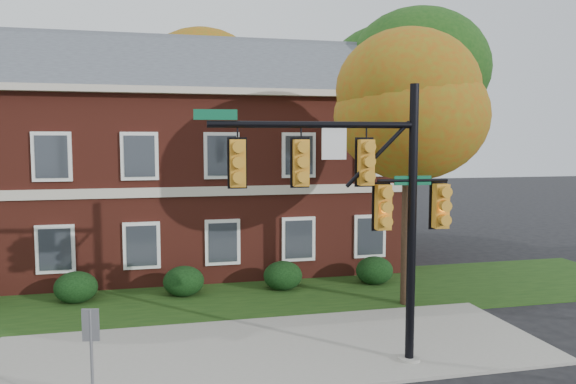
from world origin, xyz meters
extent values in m
plane|color=black|center=(0.00, 0.00, 0.00)|extent=(120.00, 120.00, 0.00)
cube|color=gray|center=(0.00, 1.00, 0.04)|extent=(14.00, 5.00, 0.08)
cube|color=#193811|center=(0.00, 6.00, 0.02)|extent=(30.00, 6.00, 0.04)
cube|color=maroon|center=(-2.00, 12.00, 3.50)|extent=(18.00, 8.00, 7.00)
cube|color=beige|center=(-2.00, 12.00, 7.12)|extent=(18.80, 8.80, 0.24)
cube|color=beige|center=(-2.00, 7.97, 3.50)|extent=(18.00, 0.12, 0.35)
ellipsoid|color=black|center=(-5.50, 6.70, 0.53)|extent=(1.40, 1.26, 1.05)
ellipsoid|color=black|center=(-2.00, 6.70, 0.53)|extent=(1.40, 1.26, 1.05)
ellipsoid|color=black|center=(1.50, 6.70, 0.53)|extent=(1.40, 1.26, 1.05)
ellipsoid|color=black|center=(5.00, 6.70, 0.53)|extent=(1.40, 1.26, 1.05)
cylinder|color=black|center=(5.00, 4.00, 2.88)|extent=(0.36, 0.36, 5.76)
ellipsoid|color=#A03F0D|center=(5.00, 4.00, 6.48)|extent=(4.25, 4.25, 3.60)
ellipsoid|color=#A03F0D|center=(5.62, 3.62, 7.08)|extent=(3.50, 3.50, 3.00)
cylinder|color=black|center=(9.00, 13.00, 3.52)|extent=(0.36, 0.36, 7.04)
ellipsoid|color=#123A0F|center=(9.00, 13.00, 7.92)|extent=(5.95, 5.95, 5.04)
ellipsoid|color=#123A0F|center=(9.88, 12.47, 8.52)|extent=(4.90, 4.90, 4.20)
cylinder|color=black|center=(-1.00, 20.00, 3.84)|extent=(0.36, 0.36, 7.68)
ellipsoid|color=#AC490E|center=(-1.00, 20.00, 8.64)|extent=(6.46, 6.46, 5.47)
ellipsoid|color=#AC490E|center=(-0.05, 19.43, 9.24)|extent=(5.32, 5.32, 4.56)
cylinder|color=gray|center=(2.99, -0.49, 0.08)|extent=(0.53, 0.53, 0.15)
cylinder|color=black|center=(2.99, -0.49, 3.33)|extent=(0.22, 0.22, 6.65)
cylinder|color=black|center=(0.62, -0.34, 5.70)|extent=(4.75, 0.45, 0.15)
cylinder|color=black|center=(2.99, -0.49, 4.42)|extent=(1.71, 0.18, 0.08)
cube|color=orange|center=(-1.09, -0.23, 4.85)|extent=(0.44, 0.31, 1.10)
cube|color=orange|center=(0.34, -0.32, 4.85)|extent=(0.44, 0.31, 1.10)
cube|color=orange|center=(1.85, -0.41, 4.85)|extent=(0.44, 0.31, 1.10)
cube|color=silver|center=(1.10, -0.37, 5.27)|extent=(0.57, 0.07, 0.71)
cube|color=#0B5635|center=(-1.56, -0.20, 5.91)|extent=(0.95, 0.10, 0.23)
cube|color=orange|center=(2.28, -0.44, 3.80)|extent=(0.44, 0.31, 1.10)
cube|color=orange|center=(3.70, -0.53, 3.80)|extent=(0.44, 0.31, 1.10)
cube|color=#0B5635|center=(2.99, -0.49, 4.42)|extent=(0.90, 0.09, 0.22)
cylinder|color=slate|center=(-4.10, -1.71, 1.10)|extent=(0.07, 0.07, 2.20)
cube|color=slate|center=(-4.10, -1.71, 1.90)|extent=(0.32, 0.11, 0.62)
camera|label=1|loc=(-2.85, -12.54, 5.35)|focal=35.00mm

